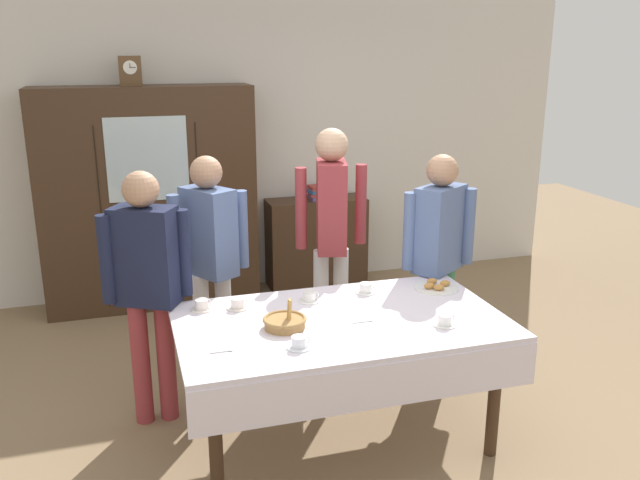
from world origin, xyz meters
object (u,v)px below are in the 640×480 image
(mantel_clock, at_px, (130,71))
(tea_cup_mid_left, at_px, (445,321))
(wall_cabinet, at_px, (149,199))
(tea_cup_back_edge, at_px, (310,297))
(pastry_plate, at_px, (436,286))
(bread_basket, at_px, (285,322))
(tea_cup_far_right, at_px, (202,305))
(bookshelf_low, at_px, (316,242))
(person_behind_table_right, at_px, (147,275))
(tea_cup_front_edge, at_px, (299,343))
(tea_cup_near_right, at_px, (366,289))
(person_by_cabinet, at_px, (210,249))
(spoon_near_right, at_px, (226,351))
(person_behind_table_left, at_px, (331,222))
(spoon_front_edge, at_px, (366,321))
(dining_table, at_px, (343,337))
(book_stack, at_px, (316,193))
(person_beside_shelf, at_px, (438,246))
(tea_cup_mid_right, at_px, (238,304))

(mantel_clock, relative_size, tea_cup_mid_left, 1.85)
(wall_cabinet, distance_m, tea_cup_mid_left, 3.15)
(tea_cup_back_edge, xyz_separation_m, pastry_plate, (0.83, -0.02, -0.01))
(bread_basket, bearing_deg, tea_cup_far_right, 135.57)
(bookshelf_low, height_order, person_behind_table_right, person_behind_table_right)
(tea_cup_front_edge, height_order, tea_cup_near_right, same)
(tea_cup_near_right, xyz_separation_m, person_by_cabinet, (-0.87, 0.61, 0.16))
(bookshelf_low, distance_m, spoon_near_right, 3.14)
(tea_cup_back_edge, distance_m, tea_cup_far_right, 0.64)
(tea_cup_near_right, bearing_deg, person_behind_table_left, 90.36)
(tea_cup_near_right, distance_m, tea_cup_mid_left, 0.64)
(person_behind_table_right, bearing_deg, tea_cup_front_edge, -50.18)
(bookshelf_low, bearing_deg, person_by_cabinet, -126.63)
(person_by_cabinet, bearing_deg, spoon_front_edge, -55.41)
(bookshelf_low, distance_m, bread_basket, 2.83)
(dining_table, distance_m, pastry_plate, 0.81)
(tea_cup_back_edge, xyz_separation_m, spoon_near_right, (-0.59, -0.53, -0.02))
(tea_cup_front_edge, height_order, person_by_cabinet, person_by_cabinet)
(book_stack, bearing_deg, mantel_clock, -178.18)
(bookshelf_low, xyz_separation_m, spoon_front_edge, (-0.51, -2.69, 0.35))
(dining_table, height_order, tea_cup_near_right, tea_cup_near_right)
(bread_basket, bearing_deg, tea_cup_back_edge, 54.90)
(wall_cabinet, distance_m, pastry_plate, 2.80)
(spoon_front_edge, bearing_deg, dining_table, 159.48)
(tea_cup_mid_left, distance_m, person_beside_shelf, 0.94)
(dining_table, bearing_deg, book_stack, 76.57)
(spoon_front_edge, xyz_separation_m, spoon_near_right, (-0.81, -0.15, 0.00))
(tea_cup_mid_right, relative_size, tea_cup_far_right, 1.00)
(tea_cup_back_edge, relative_size, tea_cup_mid_right, 1.00)
(tea_cup_mid_right, xyz_separation_m, bread_basket, (0.20, -0.35, 0.01))
(wall_cabinet, height_order, person_behind_table_left, wall_cabinet)
(tea_cup_far_right, relative_size, person_beside_shelf, 0.08)
(bread_basket, xyz_separation_m, person_behind_table_left, (0.61, 1.07, 0.24))
(pastry_plate, bearing_deg, tea_cup_far_right, 176.96)
(tea_cup_near_right, xyz_separation_m, tea_cup_mid_left, (0.24, -0.60, 0.00))
(book_stack, xyz_separation_m, spoon_near_right, (-1.32, -2.83, -0.14))
(wall_cabinet, relative_size, person_by_cabinet, 1.23)
(bread_basket, bearing_deg, mantel_clock, 104.08)
(mantel_clock, distance_m, tea_cup_mid_left, 3.42)
(mantel_clock, height_order, person_beside_shelf, mantel_clock)
(bookshelf_low, relative_size, tea_cup_back_edge, 7.23)
(mantel_clock, xyz_separation_m, person_behind_table_right, (-0.04, -2.01, -1.10))
(book_stack, xyz_separation_m, person_behind_table_right, (-1.65, -2.06, 0.03))
(bookshelf_low, height_order, tea_cup_near_right, bookshelf_low)
(pastry_plate, bearing_deg, spoon_front_edge, -149.01)
(tea_cup_near_right, relative_size, spoon_near_right, 1.09)
(bread_basket, height_order, spoon_front_edge, bread_basket)
(bread_basket, relative_size, pastry_plate, 0.86)
(tea_cup_back_edge, distance_m, bread_basket, 0.41)
(wall_cabinet, xyz_separation_m, spoon_front_edge, (1.02, -2.64, -0.19))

